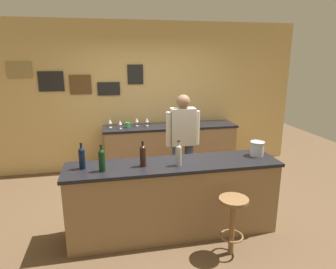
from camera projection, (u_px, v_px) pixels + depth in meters
The scene contains 17 objects.
ground_plane at pixel (167, 215), 4.18m from camera, with size 10.00×10.00×0.00m, color brown.
back_wall at pixel (145, 97), 5.74m from camera, with size 6.00×0.09×2.80m.
bar_counter at pixel (174, 198), 3.68m from camera, with size 2.58×0.60×0.92m.
side_counter at pixel (170, 148), 5.70m from camera, with size 2.50×0.56×0.90m.
bartender at pixel (183, 140), 4.51m from camera, with size 0.52×0.21×1.62m.
bar_stool at pixel (233, 217), 3.25m from camera, with size 0.32×0.32×0.68m.
wine_bottle_a at pixel (82, 157), 3.35m from camera, with size 0.07×0.07×0.31m.
wine_bottle_b at pixel (102, 160), 3.28m from camera, with size 0.07×0.07×0.31m.
wine_bottle_c at pixel (143, 155), 3.43m from camera, with size 0.07×0.07×0.31m.
wine_bottle_d at pixel (179, 154), 3.45m from camera, with size 0.07×0.07×0.31m.
ice_bucket at pixel (257, 148), 3.81m from camera, with size 0.19×0.19×0.19m.
wine_glass_a at pixel (110, 122), 5.40m from camera, with size 0.07×0.07×0.16m.
wine_glass_b at pixel (120, 123), 5.30m from camera, with size 0.07×0.07×0.16m.
wine_glass_c at pixel (137, 120), 5.51m from camera, with size 0.07×0.07×0.16m.
wine_glass_d at pixel (147, 120), 5.51m from camera, with size 0.07×0.07×0.16m.
wine_glass_e at pixel (193, 120), 5.58m from camera, with size 0.07×0.07×0.16m.
coffee_mug at pixel (128, 125), 5.41m from camera, with size 0.12×0.08×0.09m.
Camera 1 is at (-0.75, -3.67, 2.16)m, focal length 31.80 mm.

